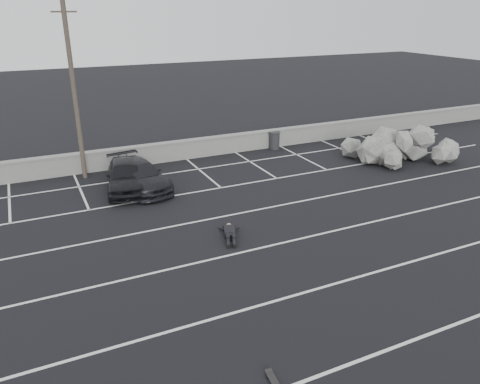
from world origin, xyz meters
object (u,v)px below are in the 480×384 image
car_right (140,175)px  trash_bin (274,140)px  car_left (126,175)px  person (230,229)px  skateboard (275,383)px  riprap_pile (394,149)px  utility_pole (74,93)px

car_right → trash_bin: 9.37m
car_left → person: size_ratio=1.78×
person → car_left: bearing=132.1°
skateboard → car_left: bearing=98.0°
riprap_pile → skateboard: riprap_pile is taller
utility_pole → trash_bin: utility_pole is taller
car_right → person: car_right is taller
utility_pole → person: bearing=-65.7°
car_left → trash_bin: (9.45, 2.94, -0.19)m
riprap_pile → utility_pole: bearing=164.7°
utility_pole → skateboard: bearing=-83.6°
car_right → skateboard: size_ratio=6.34×
utility_pole → trash_bin: (10.97, 0.40, -3.65)m
car_right → utility_pole: 4.89m
car_left → car_right: car_left is taller
car_left → person: car_left is taller
trash_bin → car_left: bearing=-162.7°
trash_bin → person: 11.52m
skateboard → person: bearing=80.3°
car_right → riprap_pile: size_ratio=0.75×
trash_bin → person: trash_bin is taller
skateboard → riprap_pile: bearing=46.5°
car_left → trash_bin: bearing=28.9°
utility_pole → riprap_pile: (15.86, -4.34, -3.57)m
car_right → utility_pole: utility_pole is taller
car_left → skateboard: car_left is taller
car_left → car_right: bearing=1.9°
trash_bin → skateboard: bearing=-119.2°
car_right → person: bearing=-82.1°
person → utility_pole: bearing=135.0°
riprap_pile → car_right: bearing=173.0°
car_right → skateboard: bearing=-100.2°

